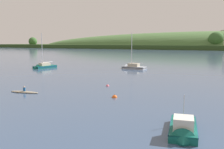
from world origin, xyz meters
name	(u,v)px	position (x,y,z in m)	size (l,w,h in m)	color
far_shoreline_hill	(210,49)	(-33.18, 272.33, 0.25)	(586.56, 142.84, 37.27)	#314A21
dockside_crane	(224,40)	(-12.78, 231.33, 8.58)	(7.52, 9.72, 18.56)	#4C4C51
sailboat_near_mooring	(131,68)	(-3.74, 55.00, 0.21)	(7.07, 2.31, 10.29)	#ADB2BC
sailboat_midwater_white	(43,68)	(-23.89, 42.76, 0.18)	(2.50, 7.18, 10.39)	#0F564C
fishing_boat_moored	(183,131)	(22.62, 16.78, 0.31)	(3.44, 5.71, 3.25)	#0F564C
canoe_with_paddler	(24,92)	(-0.32, 19.85, 0.09)	(4.36, 2.11, 1.02)	gray
mooring_buoy_midchannel	(108,86)	(6.10, 30.39, 0.00)	(0.51, 0.51, 0.59)	#E06675
mooring_buoy_off_fishing_boat	(115,98)	(11.51, 24.28, 0.00)	(0.65, 0.65, 0.73)	#EA5B19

